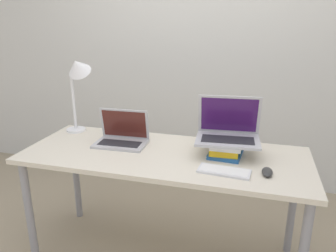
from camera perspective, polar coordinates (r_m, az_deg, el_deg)
The scene contains 8 objects.
wall_back at distance 3.14m, azimuth 5.97°, elevation 14.03°, with size 8.00×0.05×2.70m.
desk at distance 2.08m, azimuth -0.67°, elevation -6.78°, with size 1.77×0.69×0.77m.
laptop_left at distance 2.20m, azimuth -8.04°, elevation -1.91°, with size 0.35×0.23×0.23m.
book_stack at distance 2.04m, azimuth 10.02°, elevation -3.74°, with size 0.21×0.26×0.09m.
laptop_on_books at distance 2.02m, azimuth 10.42°, elevation -0.93°, with size 0.40×0.29×0.27m.
wireless_keyboard at distance 1.82m, azimuth 9.75°, elevation -7.74°, with size 0.29×0.14×0.01m.
mouse at distance 1.85m, azimuth 16.90°, elevation -7.66°, with size 0.06×0.11×0.03m.
desk_lamp at distance 2.38m, azimuth -15.55°, elevation 8.55°, with size 0.23×0.20×0.57m.
Camera 1 is at (0.53, -1.46, 1.57)m, focal length 35.00 mm.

